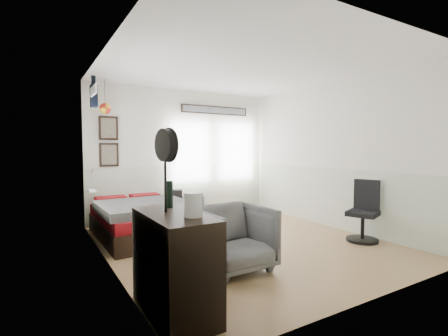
{
  "coord_description": "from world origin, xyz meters",
  "views": [
    {
      "loc": [
        -2.8,
        -4.15,
        1.48
      ],
      "look_at": [
        -0.1,
        0.4,
        1.15
      ],
      "focal_mm": 26.0,
      "sensor_mm": 36.0,
      "label": 1
    }
  ],
  "objects": [
    {
      "name": "task_chair",
      "position": [
        1.71,
        -0.91,
        0.39
      ],
      "size": [
        0.55,
        0.55,
        0.97
      ],
      "rotation": [
        0.0,
        0.0,
        0.36
      ],
      "color": "black",
      "rests_on": "ground_plane"
    },
    {
      "name": "wall_decor",
      "position": [
        -1.1,
        1.96,
        2.1
      ],
      "size": [
        3.55,
        1.32,
        1.44
      ],
      "color": "black",
      "rests_on": "room_shell"
    },
    {
      "name": "stand_fan",
      "position": [
        -1.77,
        -1.41,
        1.49
      ],
      "size": [
        0.12,
        0.31,
        0.76
      ],
      "rotation": [
        0.0,
        0.0,
        0.14
      ],
      "color": "black",
      "rests_on": "dresser"
    },
    {
      "name": "armchair",
      "position": [
        -0.73,
        -0.88,
        0.39
      ],
      "size": [
        0.85,
        0.87,
        0.77
      ],
      "primitive_type": "imported",
      "rotation": [
        0.0,
        0.0,
        0.03
      ],
      "color": "slate",
      "rests_on": "ground_plane"
    },
    {
      "name": "dresser",
      "position": [
        -1.74,
        -1.5,
        0.45
      ],
      "size": [
        0.48,
        1.0,
        0.9
      ],
      "primitive_type": "cube",
      "color": "black",
      "rests_on": "ground_plane"
    },
    {
      "name": "bed",
      "position": [
        -1.27,
        1.12,
        0.29
      ],
      "size": [
        1.41,
        1.91,
        0.6
      ],
      "rotation": [
        0.0,
        0.0,
        0.02
      ],
      "color": "black",
      "rests_on": "ground_plane"
    },
    {
      "name": "kettle",
      "position": [
        -1.65,
        -1.71,
        1.0
      ],
      "size": [
        0.18,
        0.15,
        0.21
      ],
      "rotation": [
        0.0,
        0.0,
        0.06
      ],
      "color": "silver",
      "rests_on": "dresser"
    },
    {
      "name": "room_shell",
      "position": [
        -0.08,
        0.19,
        1.61
      ],
      "size": [
        4.02,
        4.52,
        2.71
      ],
      "color": "silver",
      "rests_on": "ground_plane"
    },
    {
      "name": "black_bag",
      "position": [
        -0.34,
        1.96,
        0.54
      ],
      "size": [
        0.36,
        0.3,
        0.18
      ],
      "primitive_type": "cube",
      "rotation": [
        0.0,
        0.0,
        -0.38
      ],
      "color": "black",
      "rests_on": "nightstand"
    },
    {
      "name": "bottle",
      "position": [
        -1.67,
        -1.21,
        1.03
      ],
      "size": [
        0.07,
        0.07,
        0.26
      ],
      "primitive_type": "cylinder",
      "color": "black",
      "rests_on": "dresser"
    },
    {
      "name": "nightstand",
      "position": [
        -0.34,
        1.96,
        0.23
      ],
      "size": [
        0.5,
        0.43,
        0.45
      ],
      "primitive_type": "cube",
      "rotation": [
        0.0,
        0.0,
        -0.15
      ],
      "color": "black",
      "rests_on": "ground_plane"
    },
    {
      "name": "ground_plane",
      "position": [
        0.0,
        0.0,
        -0.01
      ],
      "size": [
        4.0,
        4.5,
        0.01
      ],
      "primitive_type": "cube",
      "color": "#AF7E48"
    }
  ]
}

